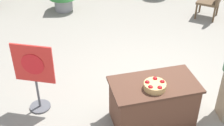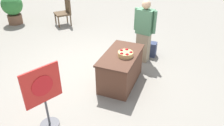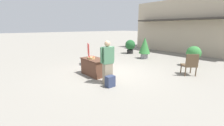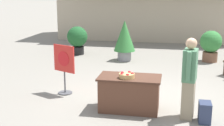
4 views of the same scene
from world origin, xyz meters
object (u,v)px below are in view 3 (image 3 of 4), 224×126
Objects in this scene: backpack at (110,81)px; patio_chair at (190,64)px; display_table at (94,67)px; apple_basket at (91,58)px; potted_plant_far_right at (193,55)px; potted_plant_near_left at (130,46)px; potted_plant_near_right at (145,47)px; person_visitor at (108,62)px; poster_board at (88,53)px.

patio_chair is at bearing 70.19° from backpack.
apple_basket is at bearing -111.78° from display_table.
potted_plant_far_right reaches higher than apple_basket.
potted_plant_near_left reaches higher than patio_chair.
apple_basket is 0.29× the size of potted_plant_far_right.
patio_chair is at bearing 49.23° from apple_basket.
potted_plant_near_left is at bearing 116.99° from apple_basket.
person_visitor is at bearing -67.08° from potted_plant_near_right.
potted_plant_far_right is 5.19m from potted_plant_near_left.
potted_plant_far_right reaches higher than potted_plant_near_left.
display_table is 1.19× the size of potted_plant_near_left.
potted_plant_near_right is 1.31× the size of potted_plant_near_left.
potted_plant_near_right reaches higher than potted_plant_far_right.
backpack is at bearing 111.30° from patio_chair.
apple_basket is at bearing 90.34° from patio_chair.
apple_basket is 1.96m from poster_board.
backpack is (1.59, -0.35, -0.18)m from display_table.
person_visitor is 1.34× the size of poster_board.
display_table is 4.07× the size of apple_basket.
person_visitor is 3.19m from poster_board.
patio_chair is 0.89× the size of potted_plant_near_left.
backpack is at bearing -8.24° from apple_basket.
backpack is at bearing 96.60° from poster_board.
potted_plant_far_right is (2.30, 5.35, -0.18)m from apple_basket.
patio_chair is at bearing -71.40° from potted_plant_far_right.
person_visitor is 1.48× the size of potted_plant_near_left.
apple_basket is at bearing -63.01° from potted_plant_near_left.
apple_basket is at bearing 171.76° from backpack.
display_table is 5.70m from potted_plant_far_right.
potted_plant_far_right is (4.04, 4.45, -0.06)m from poster_board.
patio_chair reaches higher than apple_basket.
potted_plant_near_right reaches higher than poster_board.
potted_plant_far_right is at bearing 83.15° from backpack.
patio_chair is at bearing 143.54° from poster_board.
potted_plant_near_left is (-2.05, 0.72, -0.19)m from potted_plant_near_right.
poster_board is 6.01m from potted_plant_far_right.
potted_plant_near_right is at bearing 99.48° from apple_basket.
patio_chair is (2.95, 3.42, -0.27)m from apple_basket.
patio_chair reaches higher than display_table.
apple_basket reaches higher than backpack.
patio_chair is (4.68, 2.53, -0.16)m from poster_board.
backpack is 3.90m from patio_chair.
potted_plant_far_right is at bearing 7.61° from potted_plant_near_right.
display_table is 1.97m from poster_board.
display_table is at bearing -62.14° from potted_plant_near_left.
apple_basket is at bearing 87.86° from poster_board.
apple_basket is at bearing -80.52° from potted_plant_near_right.
person_visitor reaches higher than potted_plant_near_left.
poster_board is at bearing -76.50° from potted_plant_near_left.
poster_board is at bearing -102.73° from potted_plant_near_right.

